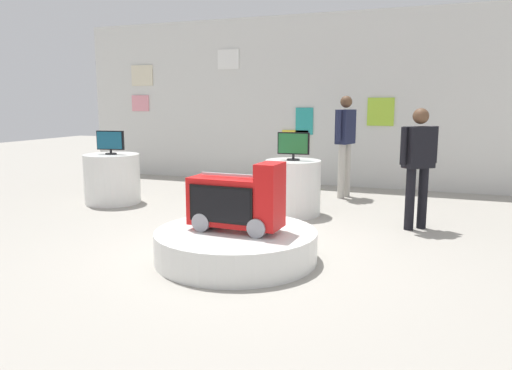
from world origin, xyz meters
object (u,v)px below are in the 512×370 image
at_px(tv_on_center_rear, 110,142).
at_px(main_display_pedestal, 236,245).
at_px(novelty_firetruck_tv, 237,203).
at_px(shopper_browsing_near_truck, 418,160).
at_px(shopper_browsing_rear, 345,138).
at_px(display_pedestal_left_rear, 293,187).
at_px(display_pedestal_center_rear, 112,179).
at_px(tv_on_left_rear, 293,145).

bearing_deg(tv_on_center_rear, main_display_pedestal, -33.37).
relative_size(main_display_pedestal, novelty_firetruck_tv, 1.73).
bearing_deg(tv_on_center_rear, shopper_browsing_near_truck, -0.12).
relative_size(tv_on_center_rear, shopper_browsing_rear, 0.27).
height_order(main_display_pedestal, shopper_browsing_near_truck, shopper_browsing_near_truck).
height_order(display_pedestal_left_rear, shopper_browsing_rear, shopper_browsing_rear).
bearing_deg(display_pedestal_center_rear, tv_on_center_rear, -98.87).
bearing_deg(tv_on_center_rear, tv_on_left_rear, 4.56).
bearing_deg(display_pedestal_left_rear, novelty_firetruck_tv, -88.19).
distance_m(display_pedestal_left_rear, shopper_browsing_near_truck, 1.82).
xyz_separation_m(main_display_pedestal, shopper_browsing_rear, (0.40, 3.82, 0.86)).
bearing_deg(novelty_firetruck_tv, display_pedestal_center_rear, 146.64).
distance_m(main_display_pedestal, display_pedestal_center_rear, 3.66).
relative_size(novelty_firetruck_tv, shopper_browsing_near_truck, 0.63).
bearing_deg(display_pedestal_center_rear, shopper_browsing_rear, 27.75).
xyz_separation_m(display_pedestal_center_rear, shopper_browsing_near_truck, (4.72, -0.01, 0.51)).
relative_size(tv_on_left_rear, shopper_browsing_rear, 0.27).
distance_m(display_pedestal_center_rear, shopper_browsing_near_truck, 4.75).
distance_m(tv_on_center_rear, shopper_browsing_near_truck, 4.73).
height_order(display_pedestal_left_rear, tv_on_left_rear, tv_on_left_rear).
bearing_deg(shopper_browsing_rear, shopper_browsing_near_truck, -55.05).
height_order(main_display_pedestal, tv_on_center_rear, tv_on_center_rear).
relative_size(display_pedestal_center_rear, shopper_browsing_near_truck, 0.57).
height_order(display_pedestal_center_rear, shopper_browsing_rear, shopper_browsing_rear).
bearing_deg(tv_on_left_rear, novelty_firetruck_tv, -88.18).
distance_m(novelty_firetruck_tv, tv_on_center_rear, 3.69).
xyz_separation_m(main_display_pedestal, tv_on_left_rear, (-0.05, 2.25, 0.86)).
bearing_deg(tv_on_center_rear, display_pedestal_left_rear, 4.64).
xyz_separation_m(display_pedestal_center_rear, shopper_browsing_rear, (3.45, 1.81, 0.62)).
bearing_deg(main_display_pedestal, tv_on_left_rear, 91.34).
bearing_deg(novelty_firetruck_tv, shopper_browsing_rear, 84.31).
height_order(display_pedestal_left_rear, tv_on_center_rear, tv_on_center_rear).
height_order(tv_on_left_rear, tv_on_center_rear, tv_on_left_rear).
xyz_separation_m(tv_on_left_rear, display_pedestal_center_rear, (-2.99, -0.23, -0.62)).
xyz_separation_m(main_display_pedestal, novelty_firetruck_tv, (0.02, -0.01, 0.45)).
relative_size(display_pedestal_left_rear, shopper_browsing_rear, 0.46).
height_order(display_pedestal_left_rear, shopper_browsing_near_truck, shopper_browsing_near_truck).
relative_size(display_pedestal_center_rear, tv_on_center_rear, 1.91).
bearing_deg(display_pedestal_center_rear, tv_on_left_rear, 4.48).
relative_size(display_pedestal_left_rear, tv_on_left_rear, 1.72).
bearing_deg(main_display_pedestal, shopper_browsing_near_truck, 49.95).
bearing_deg(display_pedestal_left_rear, display_pedestal_center_rear, -175.44).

